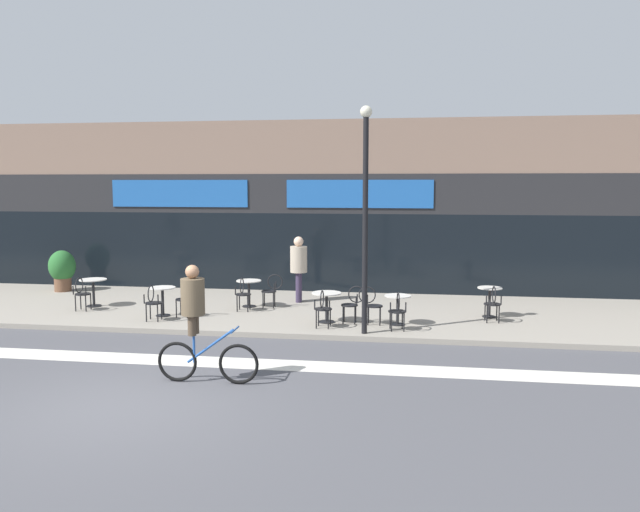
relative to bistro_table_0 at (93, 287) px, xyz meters
name	(u,v)px	position (x,y,z in m)	size (l,w,h in m)	color
ground_plane	(121,406)	(4.08, -6.76, -0.65)	(120.00, 120.00, 0.00)	#4C4C51
sidewalk_slab	(245,309)	(4.08, 0.49, -0.59)	(40.00, 5.50, 0.12)	gray
storefront_facade	(281,206)	(4.08, 5.20, 2.01)	(40.00, 4.06, 5.34)	#7F6656
bike_lane_stripe	(180,360)	(4.08, -4.24, -0.65)	(36.00, 0.70, 0.01)	silver
bistro_table_0	(93,287)	(0.00, 0.00, 0.00)	(0.72, 0.72, 0.75)	black
bistro_table_1	(163,296)	(2.34, -0.89, -0.02)	(0.65, 0.65, 0.73)	black
bistro_table_2	(249,288)	(4.17, 0.57, -0.02)	(0.67, 0.67, 0.72)	black
bistro_table_3	(327,301)	(6.51, -1.00, -0.01)	(0.71, 0.71, 0.72)	black
bistro_table_4	(398,304)	(8.20, -1.02, -0.04)	(0.62, 0.62, 0.71)	black
bistro_table_5	(490,296)	(10.43, 0.18, -0.01)	(0.60, 0.60, 0.75)	black
cafe_chair_0_near	(81,291)	(0.00, -0.63, -0.02)	(0.42, 0.58, 0.90)	black
cafe_chair_1_near	(152,300)	(2.34, -1.52, -0.02)	(0.43, 0.59, 0.90)	black
cafe_chair_1_side	(186,296)	(2.96, -0.89, -0.02)	(0.58, 0.41, 0.90)	black
cafe_chair_2_near	(243,292)	(4.18, -0.05, -0.02)	(0.42, 0.59, 0.90)	black
cafe_chair_2_side	(272,288)	(4.80, 0.58, -0.02)	(0.59, 0.44, 0.90)	black
cafe_chair_3_near	(323,306)	(6.51, -1.62, -0.02)	(0.41, 0.58, 0.90)	black
cafe_chair_3_side	(353,302)	(7.13, -1.00, -0.02)	(0.58, 0.41, 0.90)	black
cafe_chair_4_near	(398,308)	(8.21, -1.65, -0.02)	(0.46, 0.60, 0.90)	black
cafe_chair_4_side	(371,302)	(7.57, -1.02, -0.02)	(0.58, 0.41, 0.90)	black
cafe_chair_5_near	(493,301)	(10.44, -0.45, -0.02)	(0.42, 0.59, 0.90)	black
planter_pot	(62,269)	(-2.17, 2.12, 0.16)	(0.80, 0.80, 1.27)	brown
lamp_post	(365,204)	(7.49, -1.98, 2.35)	(0.26, 0.26, 4.96)	black
cyclist_1	(198,318)	(4.89, -5.46, 0.49)	(1.80, 0.48, 2.06)	black
pedestrian_near_end	(299,263)	(5.37, 1.47, 0.56)	(0.53, 0.53, 1.84)	#382D47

